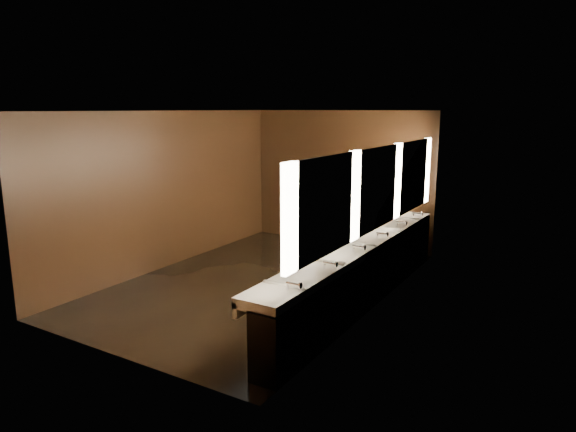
# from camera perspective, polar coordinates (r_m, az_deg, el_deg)

# --- Properties ---
(floor) EXTENTS (6.00, 6.00, 0.00)m
(floor) POSITION_cam_1_polar(r_m,az_deg,el_deg) (8.59, -2.99, -7.43)
(floor) COLOR black
(floor) RESTS_ON ground
(ceiling) EXTENTS (4.00, 6.00, 0.02)m
(ceiling) POSITION_cam_1_polar(r_m,az_deg,el_deg) (8.11, -3.21, 11.59)
(ceiling) COLOR #2D2D2B
(ceiling) RESTS_ON wall_back
(wall_back) EXTENTS (4.00, 0.02, 2.80)m
(wall_back) POSITION_cam_1_polar(r_m,az_deg,el_deg) (10.83, 5.84, 4.18)
(wall_back) COLOR black
(wall_back) RESTS_ON floor
(wall_front) EXTENTS (4.00, 0.02, 2.80)m
(wall_front) POSITION_cam_1_polar(r_m,az_deg,el_deg) (6.05, -19.21, -2.56)
(wall_front) COLOR black
(wall_front) RESTS_ON floor
(wall_left) EXTENTS (0.02, 6.00, 2.80)m
(wall_left) POSITION_cam_1_polar(r_m,az_deg,el_deg) (9.49, -13.17, 2.85)
(wall_left) COLOR black
(wall_left) RESTS_ON floor
(wall_right) EXTENTS (0.02, 6.00, 2.80)m
(wall_right) POSITION_cam_1_polar(r_m,az_deg,el_deg) (7.33, 9.98, 0.37)
(wall_right) COLOR black
(wall_right) RESTS_ON floor
(sink_counter) EXTENTS (0.55, 5.40, 1.01)m
(sink_counter) POSITION_cam_1_polar(r_m,az_deg,el_deg) (7.63, 8.28, -6.14)
(sink_counter) COLOR black
(sink_counter) RESTS_ON floor
(mirror_band) EXTENTS (0.06, 5.03, 1.15)m
(mirror_band) POSITION_cam_1_polar(r_m,az_deg,el_deg) (7.27, 9.94, 3.09)
(mirror_band) COLOR #FDE9C8
(mirror_band) RESTS_ON wall_right
(person) EXTENTS (0.51, 0.71, 1.79)m
(person) POSITION_cam_1_polar(r_m,az_deg,el_deg) (7.26, 1.90, -3.66)
(person) COLOR #889ECB
(person) RESTS_ON floor
(trash_bin) EXTENTS (0.51, 0.51, 0.60)m
(trash_bin) POSITION_cam_1_polar(r_m,az_deg,el_deg) (6.12, -1.22, -12.62)
(trash_bin) COLOR black
(trash_bin) RESTS_ON floor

